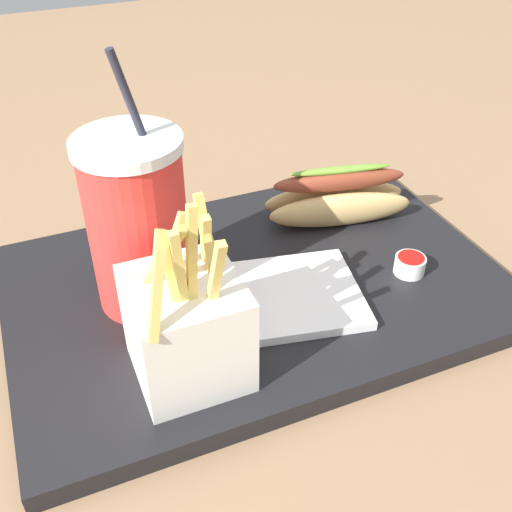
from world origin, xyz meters
The scene contains 7 objects.
ground_plane centered at (0.00, 0.00, -0.01)m, with size 2.40×2.40×0.02m, color #8C6B4C.
food_tray centered at (0.00, 0.00, 0.01)m, with size 0.49×0.32×0.02m, color black.
soda_cup centered at (-0.11, 0.02, 0.10)m, with size 0.09×0.09×0.24m.
fries_basket centered at (-0.10, -0.09, 0.07)m, with size 0.09×0.09×0.17m.
hot_dog_1 centered at (0.13, 0.07, 0.05)m, with size 0.17×0.08×0.07m.
ketchup_cup_1 centered at (0.15, -0.05, 0.03)m, with size 0.03×0.03×0.02m.
napkin_stack centered at (0.02, -0.04, 0.02)m, with size 0.13×0.12×0.01m, color white.
Camera 1 is at (-0.18, -0.44, 0.41)m, focal length 42.58 mm.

